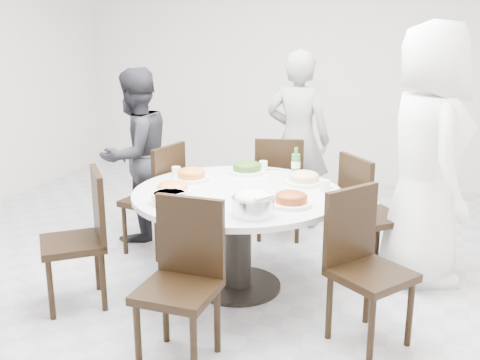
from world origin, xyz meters
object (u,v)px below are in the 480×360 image
(chair_nw, at_px, (152,198))
(chair_sw, at_px, (72,240))
(chair_se, at_px, (372,271))
(diner_middle, at_px, (298,140))
(chair_n, at_px, (280,186))
(chair_s, at_px, (177,287))
(rice_bowl, at_px, (253,206))
(chair_ne, at_px, (374,215))
(dining_table, at_px, (238,240))
(diner_left, at_px, (136,155))
(soup_bowl, at_px, (169,198))
(diner_right, at_px, (427,155))
(beverage_bottle, at_px, (296,162))

(chair_nw, relative_size, chair_sw, 1.00)
(chair_se, distance_m, diner_middle, 2.19)
(chair_n, bearing_deg, chair_s, 77.55)
(chair_n, bearing_deg, rice_bowl, 86.89)
(chair_se, bearing_deg, rice_bowl, 126.62)
(chair_ne, distance_m, chair_sw, 2.25)
(diner_middle, bearing_deg, chair_n, 81.58)
(dining_table, distance_m, diner_left, 1.45)
(chair_se, height_order, diner_left, diner_left)
(chair_nw, bearing_deg, chair_n, 137.08)
(diner_middle, height_order, rice_bowl, diner_middle)
(dining_table, distance_m, soup_bowl, 0.67)
(diner_left, bearing_deg, chair_ne, 105.17)
(diner_middle, bearing_deg, diner_right, 145.66)
(diner_left, distance_m, soup_bowl, 1.41)
(chair_nw, distance_m, chair_sw, 1.04)
(chair_sw, bearing_deg, beverage_bottle, 91.57)
(chair_n, distance_m, diner_left, 1.32)
(soup_bowl, bearing_deg, chair_se, -0.98)
(dining_table, distance_m, chair_s, 1.02)
(soup_bowl, bearing_deg, diner_right, 33.77)
(dining_table, xyz_separation_m, chair_sw, (-0.98, -0.61, 0.10))
(chair_sw, bearing_deg, soup_bowl, 67.03)
(soup_bowl, bearing_deg, chair_sw, -163.25)
(chair_n, bearing_deg, chair_nw, 25.01)
(chair_sw, bearing_deg, diner_middle, 113.80)
(chair_nw, xyz_separation_m, chair_s, (0.92, -1.44, 0.00))
(chair_nw, height_order, rice_bowl, chair_nw)
(dining_table, xyz_separation_m, diner_left, (-1.21, 0.69, 0.40))
(chair_ne, bearing_deg, chair_nw, 54.94)
(chair_n, distance_m, diner_right, 1.43)
(chair_se, distance_m, diner_right, 1.21)
(soup_bowl, bearing_deg, beverage_bottle, 55.84)
(rice_bowl, relative_size, soup_bowl, 1.12)
(dining_table, relative_size, diner_middle, 0.89)
(chair_nw, bearing_deg, chair_s, 42.35)
(rice_bowl, xyz_separation_m, beverage_bottle, (0.03, 0.97, 0.06))
(diner_left, relative_size, beverage_bottle, 6.61)
(chair_se, bearing_deg, diner_right, 22.72)
(dining_table, relative_size, chair_nw, 1.58)
(chair_n, distance_m, diner_middle, 0.53)
(chair_n, height_order, chair_nw, same)
(diner_middle, xyz_separation_m, rice_bowl, (0.19, -1.96, -0.03))
(dining_table, distance_m, chair_ne, 1.10)
(chair_nw, height_order, chair_sw, same)
(beverage_bottle, bearing_deg, chair_se, -53.28)
(chair_nw, distance_m, chair_se, 2.11)
(chair_se, bearing_deg, chair_nw, 101.25)
(chair_sw, height_order, diner_left, diner_left)
(chair_se, bearing_deg, beverage_bottle, 72.10)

